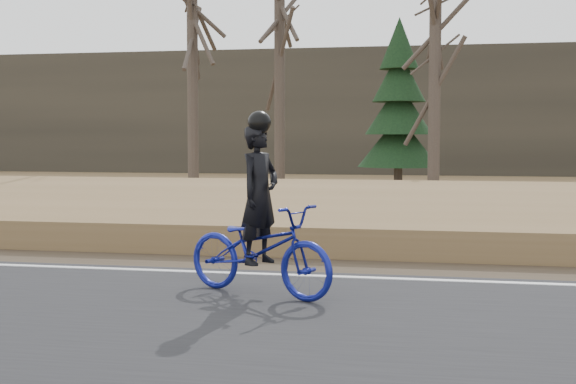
# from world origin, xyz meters

# --- Properties ---
(treeline_backdrop) EXTENTS (120.00, 4.00, 6.00)m
(treeline_backdrop) POSITION_xyz_m (0.00, 30.00, 3.00)
(treeline_backdrop) COLOR #383328
(treeline_backdrop) RESTS_ON ground
(cyclist) EXTENTS (2.05, 1.41, 2.04)m
(cyclist) POSITION_xyz_m (-5.24, -1.09, 0.70)
(cyclist) COLOR navy
(cyclist) RESTS_ON road
(bare_tree_far_left) EXTENTS (0.36, 0.36, 7.83)m
(bare_tree_far_left) POSITION_xyz_m (-11.54, 15.75, 3.91)
(bare_tree_far_left) COLOR #473C34
(bare_tree_far_left) RESTS_ON ground
(bare_tree_left) EXTENTS (0.36, 0.36, 8.33)m
(bare_tree_left) POSITION_xyz_m (-8.84, 16.84, 4.16)
(bare_tree_left) COLOR #473C34
(bare_tree_left) RESTS_ON ground
(bare_tree_near_left) EXTENTS (0.36, 0.36, 6.07)m
(bare_tree_near_left) POSITION_xyz_m (-3.65, 13.98, 3.03)
(bare_tree_near_left) COLOR #473C34
(bare_tree_near_left) RESTS_ON ground
(conifer) EXTENTS (2.60, 2.60, 5.59)m
(conifer) POSITION_xyz_m (-4.81, 16.11, 2.65)
(conifer) COLOR #473C34
(conifer) RESTS_ON ground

